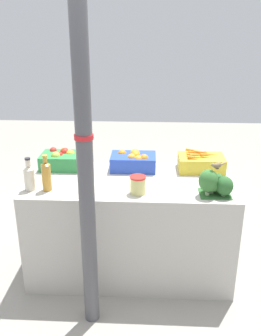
% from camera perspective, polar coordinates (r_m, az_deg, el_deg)
% --- Properties ---
extents(ground_plane, '(10.00, 10.00, 0.00)m').
position_cam_1_polar(ground_plane, '(3.35, 0.00, -14.84)').
color(ground_plane, gray).
extents(market_table, '(1.60, 0.77, 0.82)m').
position_cam_1_polar(market_table, '(3.12, 0.00, -8.76)').
color(market_table, '#B7B2A8').
rests_on(market_table, ground_plane).
extents(support_pole, '(0.11, 0.11, 2.63)m').
position_cam_1_polar(support_pole, '(2.23, -7.08, 3.85)').
color(support_pole, '#4C4C51').
rests_on(support_pole, ground_plane).
extents(apple_crate, '(0.37, 0.25, 0.16)m').
position_cam_1_polar(apple_crate, '(3.21, -10.08, 1.33)').
color(apple_crate, '#2D8442').
rests_on(apple_crate, market_table).
extents(orange_crate, '(0.37, 0.25, 0.16)m').
position_cam_1_polar(orange_crate, '(3.12, 0.46, 1.08)').
color(orange_crate, '#2847B7').
rests_on(orange_crate, market_table).
extents(carrot_crate, '(0.37, 0.25, 0.16)m').
position_cam_1_polar(carrot_crate, '(3.16, 10.70, 0.83)').
color(carrot_crate, gold).
rests_on(carrot_crate, market_table).
extents(broccoli_pile, '(0.24, 0.21, 0.20)m').
position_cam_1_polar(broccoli_pile, '(2.73, 12.64, -2.26)').
color(broccoli_pile, '#2D602D').
rests_on(broccoli_pile, market_table).
extents(juice_bottle_cloudy, '(0.08, 0.08, 0.25)m').
position_cam_1_polar(juice_bottle_cloudy, '(2.83, -15.16, -1.32)').
color(juice_bottle_cloudy, beige).
rests_on(juice_bottle_cloudy, market_table).
extents(juice_bottle_amber, '(0.07, 0.07, 0.27)m').
position_cam_1_polar(juice_bottle_amber, '(2.79, -12.70, -1.10)').
color(juice_bottle_amber, gold).
rests_on(juice_bottle_amber, market_table).
extents(pickle_jar, '(0.12, 0.12, 0.13)m').
position_cam_1_polar(pickle_jar, '(2.69, 1.13, -2.58)').
color(pickle_jar, '#D1CC75').
rests_on(pickle_jar, market_table).
extents(sparrow_bird, '(0.12, 0.08, 0.05)m').
position_cam_1_polar(sparrow_bird, '(2.67, 13.03, 0.41)').
color(sparrow_bird, '#4C3D2D').
rests_on(sparrow_bird, broccoli_pile).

